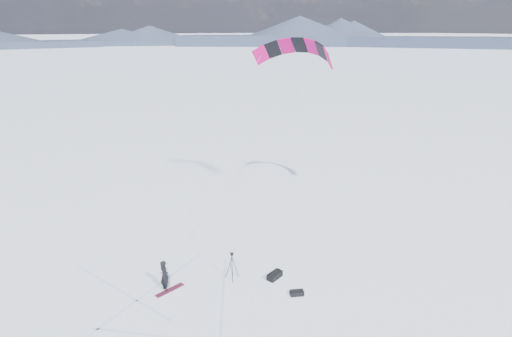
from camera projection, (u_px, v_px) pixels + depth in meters
ground at (224, 300)px, 20.91m from camera, size 1800.00×1800.00×0.00m
horizon_hills at (222, 239)px, 19.87m from camera, size 704.47×706.88×8.35m
snow_tracks at (200, 313)px, 19.93m from camera, size 13.93×10.25×0.01m
snowkiter at (166, 290)px, 21.68m from camera, size 0.50×0.67×1.69m
snowboard at (170, 290)px, 21.65m from camera, size 1.63×0.68×0.04m
tripod at (232, 262)px, 22.34m from camera, size 0.67×0.74×1.56m
gear_bag_a at (275, 275)px, 22.66m from camera, size 0.98×0.69×0.40m
gear_bag_b at (297, 293)px, 21.24m from camera, size 0.75×0.57×0.31m
power_kite at (295, 52)px, 28.04m from camera, size 13.06×7.70×10.97m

